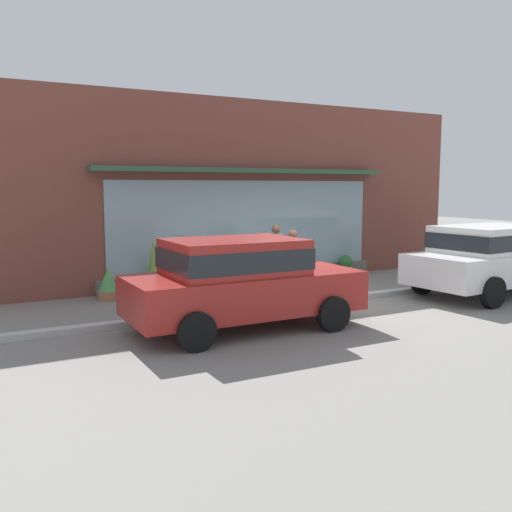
% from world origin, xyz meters
% --- Properties ---
extents(ground_plane, '(60.00, 60.00, 0.00)m').
position_xyz_m(ground_plane, '(0.00, 0.00, 0.00)').
color(ground_plane, gray).
extents(curb_strip, '(14.00, 0.24, 0.12)m').
position_xyz_m(curb_strip, '(0.00, -0.20, 0.06)').
color(curb_strip, '#B2B2AD').
rests_on(curb_strip, ground_plane).
extents(storefront, '(14.00, 0.81, 4.81)m').
position_xyz_m(storefront, '(0.00, 3.18, 2.35)').
color(storefront, brown).
rests_on(storefront, ground_plane).
extents(fire_hydrant, '(0.41, 0.38, 0.83)m').
position_xyz_m(fire_hydrant, '(-0.74, 1.13, 0.42)').
color(fire_hydrant, gold).
rests_on(fire_hydrant, ground_plane).
extents(pedestrian_with_handbag, '(0.63, 0.23, 1.64)m').
position_xyz_m(pedestrian_with_handbag, '(0.04, 1.59, 0.94)').
color(pedestrian_with_handbag, '#333847').
rests_on(pedestrian_with_handbag, ground_plane).
extents(pedestrian_passerby, '(0.25, 0.51, 1.57)m').
position_xyz_m(pedestrian_passerby, '(0.01, 0.73, 0.92)').
color(pedestrian_passerby, brown).
rests_on(pedestrian_passerby, ground_plane).
extents(parked_car_red, '(4.20, 2.00, 1.64)m').
position_xyz_m(parked_car_red, '(-2.40, -1.35, 0.92)').
color(parked_car_red, maroon).
rests_on(parked_car_red, ground_plane).
extents(parked_car_white, '(4.70, 2.30, 1.65)m').
position_xyz_m(parked_car_white, '(4.34, -1.29, 0.94)').
color(parked_car_white, white).
rests_on(parked_car_white, ground_plane).
extents(potted_plant_window_right, '(0.67, 0.67, 0.90)m').
position_xyz_m(potted_plant_window_right, '(-0.66, 2.58, 0.50)').
color(potted_plant_window_right, '#4C4C51').
rests_on(potted_plant_window_right, ground_plane).
extents(potted_plant_by_entrance, '(0.49, 0.49, 0.75)m').
position_xyz_m(potted_plant_by_entrance, '(-3.83, 2.44, 0.36)').
color(potted_plant_by_entrance, '#9E6042').
rests_on(potted_plant_by_entrance, ground_plane).
extents(potted_plant_trailing_edge, '(0.40, 0.40, 0.59)m').
position_xyz_m(potted_plant_trailing_edge, '(3.09, 2.73, 0.31)').
color(potted_plant_trailing_edge, '#B7B2A3').
rests_on(potted_plant_trailing_edge, ground_plane).
extents(potted_plant_corner_tall, '(0.50, 0.50, 0.94)m').
position_xyz_m(potted_plant_corner_tall, '(-1.56, 2.82, 0.45)').
color(potted_plant_corner_tall, '#B7B2A3').
rests_on(potted_plant_corner_tall, ground_plane).
extents(potted_plant_window_center, '(0.48, 0.48, 0.74)m').
position_xyz_m(potted_plant_window_center, '(0.81, 2.50, 0.38)').
color(potted_plant_window_center, '#B7B2A3').
rests_on(potted_plant_window_center, ground_plane).
extents(potted_plant_low_front, '(0.36, 0.36, 1.33)m').
position_xyz_m(potted_plant_low_front, '(-2.68, 2.71, 0.64)').
color(potted_plant_low_front, '#B7B2A3').
rests_on(potted_plant_low_front, ground_plane).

